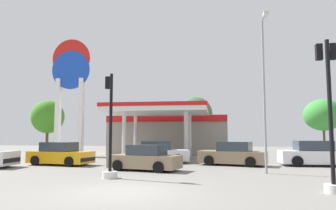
{
  "coord_description": "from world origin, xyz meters",
  "views": [
    {
      "loc": [
        3.05,
        -10.78,
        1.91
      ],
      "look_at": [
        -0.06,
        10.71,
        3.99
      ],
      "focal_mm": 33.89,
      "sensor_mm": 36.0,
      "label": 1
    }
  ],
  "objects_px": {
    "tree_0": "(48,117)",
    "corner_streetlamp": "(264,80)",
    "car_1": "(145,159)",
    "traffic_signal_0": "(330,126)",
    "car_2": "(233,155)",
    "car_4": "(316,154)",
    "station_pole_sign": "(70,82)",
    "car_3": "(157,153)",
    "car_0": "(61,155)",
    "traffic_signal_1": "(110,144)",
    "tree_2": "(323,115)",
    "tree_1": "(195,115)"
  },
  "relations": [
    {
      "from": "car_3",
      "to": "tree_2",
      "type": "distance_m",
      "value": 24.09
    },
    {
      "from": "car_1",
      "to": "car_4",
      "type": "relative_size",
      "value": 0.95
    },
    {
      "from": "station_pole_sign",
      "to": "tree_0",
      "type": "height_order",
      "value": "station_pole_sign"
    },
    {
      "from": "car_2",
      "to": "car_4",
      "type": "xyz_separation_m",
      "value": [
        5.14,
        0.39,
        0.03
      ]
    },
    {
      "from": "station_pole_sign",
      "to": "traffic_signal_0",
      "type": "height_order",
      "value": "station_pole_sign"
    },
    {
      "from": "traffic_signal_0",
      "to": "corner_streetlamp",
      "type": "relative_size",
      "value": 0.65
    },
    {
      "from": "tree_0",
      "to": "corner_streetlamp",
      "type": "xyz_separation_m",
      "value": [
        22.92,
        -20.2,
        0.5
      ]
    },
    {
      "from": "car_2",
      "to": "car_4",
      "type": "bearing_deg",
      "value": 4.31
    },
    {
      "from": "car_2",
      "to": "traffic_signal_0",
      "type": "xyz_separation_m",
      "value": [
        2.71,
        -9.5,
        1.54
      ]
    },
    {
      "from": "traffic_signal_0",
      "to": "traffic_signal_1",
      "type": "bearing_deg",
      "value": 163.73
    },
    {
      "from": "tree_0",
      "to": "corner_streetlamp",
      "type": "height_order",
      "value": "corner_streetlamp"
    },
    {
      "from": "car_3",
      "to": "tree_0",
      "type": "relative_size",
      "value": 0.73
    },
    {
      "from": "corner_streetlamp",
      "to": "station_pole_sign",
      "type": "bearing_deg",
      "value": 144.43
    },
    {
      "from": "traffic_signal_1",
      "to": "corner_streetlamp",
      "type": "relative_size",
      "value": 0.6
    },
    {
      "from": "station_pole_sign",
      "to": "car_2",
      "type": "height_order",
      "value": "station_pole_sign"
    },
    {
      "from": "tree_2",
      "to": "corner_streetlamp",
      "type": "bearing_deg",
      "value": -113.99
    },
    {
      "from": "tree_0",
      "to": "tree_1",
      "type": "xyz_separation_m",
      "value": [
        18.21,
        0.55,
        0.12
      ]
    },
    {
      "from": "car_1",
      "to": "car_2",
      "type": "height_order",
      "value": "car_2"
    },
    {
      "from": "corner_streetlamp",
      "to": "car_4",
      "type": "bearing_deg",
      "value": 52.23
    },
    {
      "from": "station_pole_sign",
      "to": "traffic_signal_0",
      "type": "relative_size",
      "value": 2.11
    },
    {
      "from": "station_pole_sign",
      "to": "car_4",
      "type": "relative_size",
      "value": 2.49
    },
    {
      "from": "car_0",
      "to": "tree_1",
      "type": "bearing_deg",
      "value": 66.51
    },
    {
      "from": "car_2",
      "to": "traffic_signal_1",
      "type": "bearing_deg",
      "value": -129.81
    },
    {
      "from": "car_0",
      "to": "tree_1",
      "type": "relative_size",
      "value": 0.67
    },
    {
      "from": "station_pole_sign",
      "to": "car_4",
      "type": "height_order",
      "value": "station_pole_sign"
    },
    {
      "from": "car_0",
      "to": "tree_0",
      "type": "bearing_deg",
      "value": 121.49
    },
    {
      "from": "corner_streetlamp",
      "to": "tree_2",
      "type": "bearing_deg",
      "value": 66.01
    },
    {
      "from": "car_1",
      "to": "traffic_signal_0",
      "type": "relative_size",
      "value": 0.8
    },
    {
      "from": "car_3",
      "to": "tree_1",
      "type": "bearing_deg",
      "value": 83.35
    },
    {
      "from": "traffic_signal_0",
      "to": "tree_2",
      "type": "bearing_deg",
      "value": 72.48
    },
    {
      "from": "car_1",
      "to": "car_2",
      "type": "xyz_separation_m",
      "value": [
        4.93,
        3.74,
        0.05
      ]
    },
    {
      "from": "car_4",
      "to": "corner_streetlamp",
      "type": "bearing_deg",
      "value": -127.77
    },
    {
      "from": "tree_2",
      "to": "tree_1",
      "type": "bearing_deg",
      "value": -172.97
    },
    {
      "from": "car_0",
      "to": "tree_1",
      "type": "xyz_separation_m",
      "value": [
        7.7,
        17.71,
        3.65
      ]
    },
    {
      "from": "car_2",
      "to": "traffic_signal_0",
      "type": "relative_size",
      "value": 0.87
    },
    {
      "from": "tree_0",
      "to": "car_0",
      "type": "bearing_deg",
      "value": -58.51
    },
    {
      "from": "tree_2",
      "to": "car_1",
      "type": "bearing_deg",
      "value": -126.81
    },
    {
      "from": "car_0",
      "to": "tree_0",
      "type": "height_order",
      "value": "tree_0"
    },
    {
      "from": "car_1",
      "to": "tree_0",
      "type": "distance_m",
      "value": 25.85
    },
    {
      "from": "car_0",
      "to": "traffic_signal_1",
      "type": "bearing_deg",
      "value": -47.18
    },
    {
      "from": "corner_streetlamp",
      "to": "tree_1",
      "type": "bearing_deg",
      "value": 102.79
    },
    {
      "from": "car_3",
      "to": "corner_streetlamp",
      "type": "distance_m",
      "value": 9.36
    },
    {
      "from": "traffic_signal_1",
      "to": "tree_0",
      "type": "xyz_separation_m",
      "value": [
        -15.7,
        22.76,
        2.66
      ]
    },
    {
      "from": "tree_0",
      "to": "tree_1",
      "type": "bearing_deg",
      "value": 1.72
    },
    {
      "from": "car_1",
      "to": "traffic_signal_0",
      "type": "xyz_separation_m",
      "value": [
        7.64,
        -5.76,
        1.59
      ]
    },
    {
      "from": "car_3",
      "to": "station_pole_sign",
      "type": "bearing_deg",
      "value": 147.69
    },
    {
      "from": "car_3",
      "to": "tree_2",
      "type": "xyz_separation_m",
      "value": [
        16.54,
        17.15,
        3.58
      ]
    },
    {
      "from": "station_pole_sign",
      "to": "tree_2",
      "type": "height_order",
      "value": "station_pole_sign"
    },
    {
      "from": "car_0",
      "to": "car_2",
      "type": "bearing_deg",
      "value": 7.3
    },
    {
      "from": "station_pole_sign",
      "to": "traffic_signal_1",
      "type": "height_order",
      "value": "station_pole_sign"
    }
  ]
}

